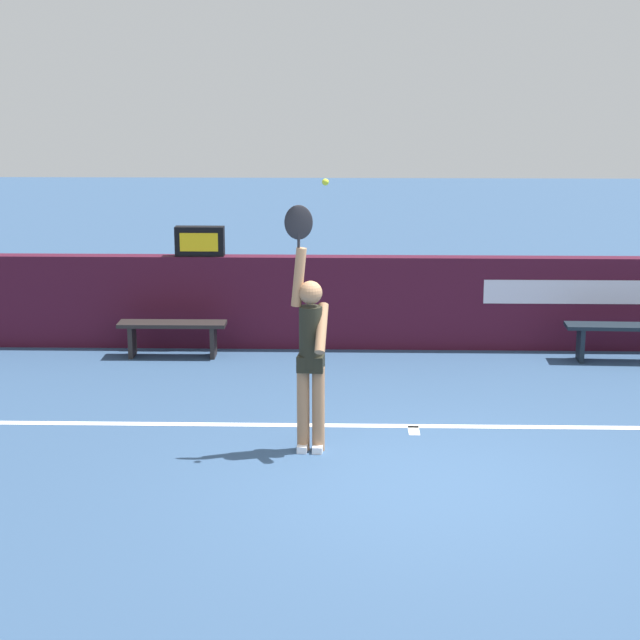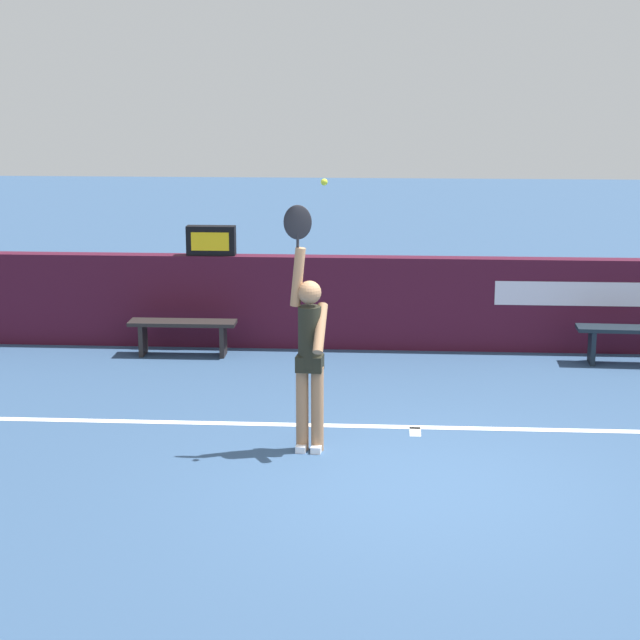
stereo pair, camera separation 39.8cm
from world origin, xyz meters
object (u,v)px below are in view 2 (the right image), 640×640
(speed_display, at_px, (211,240))
(courtside_bench_near, at_px, (183,329))
(tennis_ball, at_px, (324,182))
(tennis_player, at_px, (309,351))

(speed_display, distance_m, courtside_bench_near, 1.30)
(speed_display, bearing_deg, tennis_ball, -66.78)
(tennis_player, bearing_deg, tennis_ball, -8.82)
(tennis_ball, bearing_deg, courtside_bench_near, 120.23)
(speed_display, relative_size, tennis_ball, 10.03)
(tennis_ball, bearing_deg, speed_display, 113.22)
(tennis_player, height_order, courtside_bench_near, tennis_player)
(tennis_player, bearing_deg, speed_display, 111.59)
(tennis_player, xyz_separation_m, tennis_ball, (0.15, -0.02, 1.68))
(speed_display, height_order, tennis_player, tennis_player)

